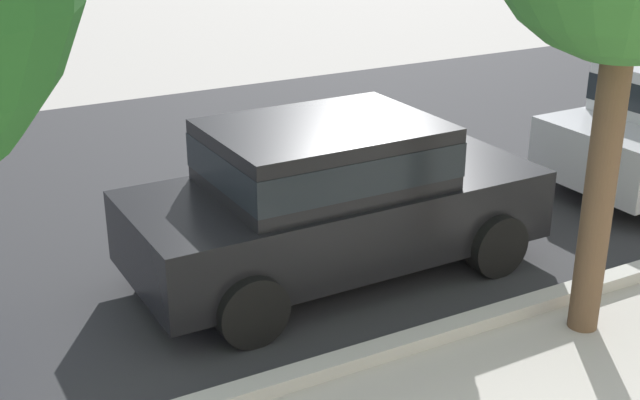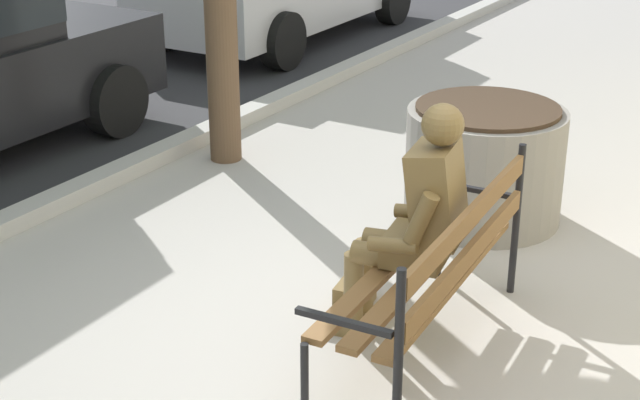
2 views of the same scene
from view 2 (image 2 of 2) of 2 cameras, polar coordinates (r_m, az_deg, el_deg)
name	(u,v)px [view 2 (image 2 of 2)]	position (r m, az deg, el deg)	size (l,w,h in m)	color
ground_plane	(384,339)	(5.41, 3.82, -8.22)	(80.00, 80.00, 0.00)	#ADA8A0
curb_stone	(17,219)	(7.03, -17.54, -1.06)	(60.00, 0.20, 0.12)	#B2AFA8
park_bench	(437,264)	(5.03, 6.96, -3.78)	(1.83, 0.65, 0.95)	brown
bronze_statue_seated	(410,226)	(5.15, 5.36, -1.55)	(0.60, 0.84, 1.37)	brown
concrete_planter	(484,163)	(6.82, 9.71, 2.16)	(1.10, 1.10, 0.83)	gray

